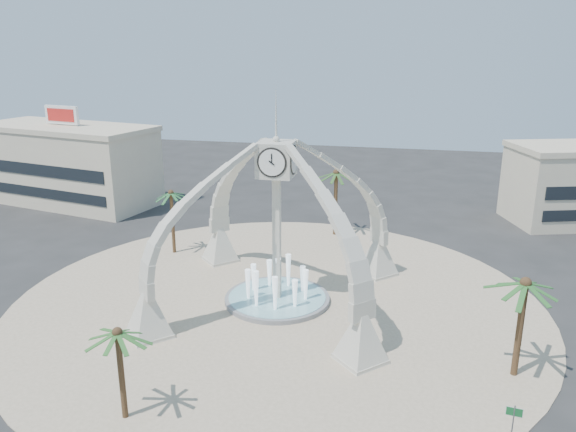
% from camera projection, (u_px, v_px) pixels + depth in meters
% --- Properties ---
extents(ground, '(140.00, 140.00, 0.00)m').
position_uv_depth(ground, '(277.00, 301.00, 42.89)').
color(ground, '#282828').
rests_on(ground, ground).
extents(plaza, '(40.00, 40.00, 0.06)m').
position_uv_depth(plaza, '(277.00, 301.00, 42.88)').
color(plaza, '#C9B195').
rests_on(plaza, ground).
extents(clock_tower, '(17.94, 17.94, 16.30)m').
position_uv_depth(clock_tower, '(277.00, 221.00, 41.00)').
color(clock_tower, beige).
rests_on(clock_tower, ground).
extents(fountain, '(8.00, 8.00, 3.62)m').
position_uv_depth(fountain, '(277.00, 298.00, 42.80)').
color(fountain, gray).
rests_on(fountain, ground).
extents(building_nw, '(23.75, 13.73, 11.90)m').
position_uv_depth(building_nw, '(68.00, 164.00, 68.84)').
color(building_nw, beige).
rests_on(building_nw, ground).
extents(palm_east, '(5.37, 5.37, 6.72)m').
position_uv_depth(palm_east, '(526.00, 284.00, 31.62)').
color(palm_east, brown).
rests_on(palm_east, ground).
extents(palm_west, '(3.83, 3.83, 6.50)m').
position_uv_depth(palm_west, '(171.00, 194.00, 51.30)').
color(palm_west, brown).
rests_on(palm_west, ground).
extents(palm_north, '(5.42, 5.42, 7.36)m').
position_uv_depth(palm_north, '(336.00, 173.00, 56.17)').
color(palm_north, brown).
rests_on(palm_north, ground).
extents(palm_south, '(3.98, 3.98, 5.63)m').
position_uv_depth(palm_south, '(117.00, 334.00, 28.07)').
color(palm_south, brown).
rests_on(palm_south, ground).
extents(street_sign, '(0.80, 0.13, 2.18)m').
position_uv_depth(street_sign, '(514.00, 417.00, 27.10)').
color(street_sign, slate).
rests_on(street_sign, ground).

